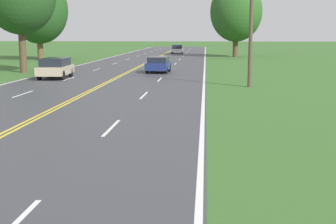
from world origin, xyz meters
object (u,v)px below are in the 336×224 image
Objects in this scene: tree_behind_sign at (39,10)px; car_white_hatchback_mid_far at (177,49)px; car_champagne_hatchback_approaching at (55,67)px; car_dark_blue_hatchback_mid_near at (158,64)px; tree_left_verge at (236,12)px.

car_white_hatchback_mid_far is at bearing 50.86° from tree_behind_sign.
car_white_hatchback_mid_far is (6.56, 44.83, -0.04)m from car_champagne_hatchback_approaching.
tree_behind_sign is at bearing 19.28° from car_champagne_hatchback_approaching.
car_dark_blue_hatchback_mid_near is at bearing -47.27° from tree_behind_sign.
car_white_hatchback_mid_far reaches higher than car_dark_blue_hatchback_mid_near.
car_white_hatchback_mid_far is at bearing -11.11° from car_champagne_hatchback_approaching.
tree_behind_sign reaches higher than car_dark_blue_hatchback_mid_near.
car_dark_blue_hatchback_mid_near is 38.93m from car_white_hatchback_mid_far.
tree_behind_sign is 2.48× the size of car_champagne_hatchback_approaching.
tree_left_verge reaches higher than tree_behind_sign.
tree_behind_sign is (-25.59, -9.66, -0.13)m from tree_left_verge.
car_champagne_hatchback_approaching is at bearing -9.30° from car_white_hatchback_mid_far.
car_champagne_hatchback_approaching is 1.18× the size of car_dark_blue_hatchback_mid_near.
car_dark_blue_hatchback_mid_near is at bearing 0.08° from car_white_hatchback_mid_far.
car_champagne_hatchback_approaching reaches higher than car_white_hatchback_mid_far.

